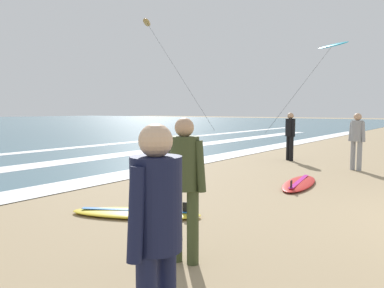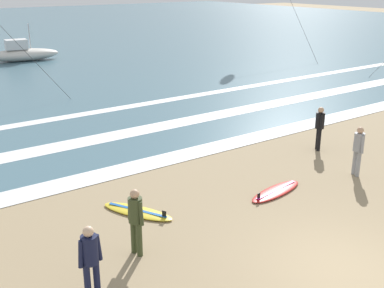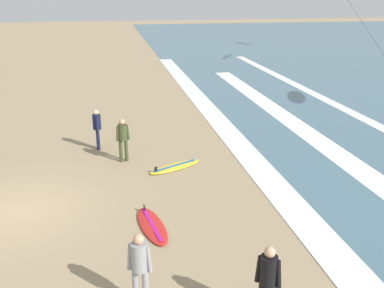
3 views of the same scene
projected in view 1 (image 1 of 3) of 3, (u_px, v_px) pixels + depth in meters
wave_foam_shoreline at (66, 186)px, 8.24m from camera, size 51.95×1.05×0.01m
wave_foam_mid_break at (60, 162)px, 11.93m from camera, size 41.42×1.09×0.01m
wave_foam_outer_break at (6, 154)px, 14.20m from camera, size 57.29×0.67×0.01m
surfer_right_near at (290, 132)px, 12.41m from camera, size 0.37×0.46×1.60m
surfer_background_far at (156, 228)px, 2.29m from camera, size 0.51×0.32×1.60m
surfer_mid_group at (357, 136)px, 10.36m from camera, size 0.32×0.51×1.60m
surfer_left_far at (184, 177)px, 4.04m from camera, size 0.32×0.52×1.60m
surfboard_right_spare at (299, 183)px, 8.36m from camera, size 2.17×0.93×0.25m
surfboard_left_pile at (136, 213)px, 5.93m from camera, size 1.52×2.13×0.25m
kite_cyan_mid_center at (332, 46)px, 29.22m from camera, size 6.88×4.51×6.99m
kite_orange_far_left at (147, 23)px, 37.10m from camera, size 3.32×10.70×10.63m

